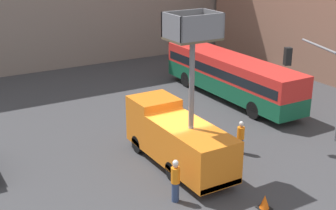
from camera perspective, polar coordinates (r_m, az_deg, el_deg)
name	(u,v)px	position (r m, az deg, el deg)	size (l,w,h in m)	color
ground_plane	(180,165)	(23.06, 1.45, -7.36)	(120.00, 120.00, 0.00)	#38383A
utility_truck	(177,135)	(22.39, 1.15, -3.67)	(2.21, 6.93, 7.58)	orange
city_bus	(230,74)	(32.15, 7.62, 3.76)	(2.50, 12.31, 2.94)	#145638
traffic_light_pole	(323,74)	(25.45, 18.33, 3.56)	(3.41, 3.16, 5.66)	slate
road_worker_near_truck	(175,181)	(19.71, 0.91, -9.20)	(0.38, 0.38, 1.92)	navy
road_worker_directing	(241,137)	(24.24, 8.83, -3.93)	(0.38, 0.38, 1.76)	navy
traffic_cone_near_truck	(265,202)	(19.94, 11.70, -11.54)	(0.54, 0.54, 0.61)	black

